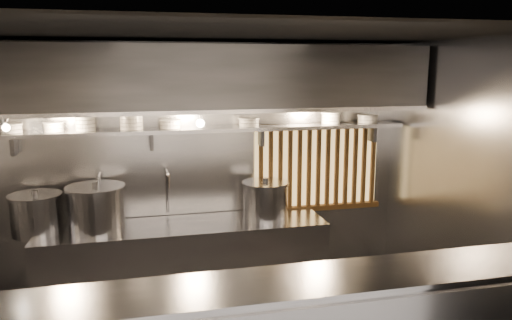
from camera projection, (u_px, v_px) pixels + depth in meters
name	position (u px, v px, depth m)	size (l,w,h in m)	color
ceiling	(230.00, 33.00, 3.90)	(4.50, 4.50, 0.00)	black
wall_back	(207.00, 170.00, 5.59)	(4.50, 4.50, 0.00)	gray
wall_right	(467.00, 190.00, 4.67)	(3.00, 3.00, 0.00)	gray
cooking_bench	(185.00, 264.00, 5.35)	(3.00, 0.70, 0.90)	#9F9FA5
bowl_shelf	(208.00, 129.00, 5.33)	(4.40, 0.34, 0.04)	#9F9FA5
exhaust_hood	(210.00, 78.00, 5.02)	(4.40, 0.81, 0.65)	#2D2D30
wood_screen	(318.00, 167.00, 5.85)	(1.56, 0.09, 1.04)	#FFCC72
faucet_left	(100.00, 186.00, 5.22)	(0.04, 0.30, 0.50)	silver
faucet_right	(167.00, 183.00, 5.38)	(0.04, 0.30, 0.50)	silver
heat_lamp	(3.00, 121.00, 4.42)	(0.25, 0.35, 0.20)	#9F9FA5
pendant_bulb	(200.00, 123.00, 5.18)	(0.09, 0.09, 0.19)	#2D2D30
stock_pot_left	(37.00, 214.00, 4.94)	(0.65, 0.65, 0.44)	#9F9FA5
stock_pot_mid	(96.00, 208.00, 5.04)	(0.76, 0.76, 0.50)	#9F9FA5
stock_pot_right	(265.00, 200.00, 5.45)	(0.63, 0.63, 0.45)	#9F9FA5
bowl_stack_0	(11.00, 128.00, 4.88)	(0.21, 0.21, 0.09)	silver
bowl_stack_1	(54.00, 127.00, 4.97)	(0.21, 0.21, 0.09)	silver
bowl_stack_2	(85.00, 123.00, 5.03)	(0.21, 0.21, 0.17)	silver
bowl_stack_3	(131.00, 121.00, 5.13)	(0.25, 0.25, 0.17)	silver
bowl_stack_4	(170.00, 124.00, 5.23)	(0.23, 0.23, 0.09)	silver
bowl_stack_5	(249.00, 122.00, 5.42)	(0.23, 0.23, 0.09)	silver
bowl_stack_6	(331.00, 118.00, 5.63)	(0.22, 0.22, 0.13)	silver
bowl_stack_7	(368.00, 119.00, 5.74)	(0.24, 0.24, 0.09)	silver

